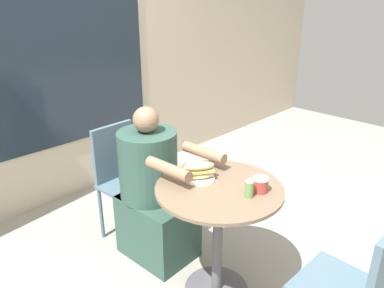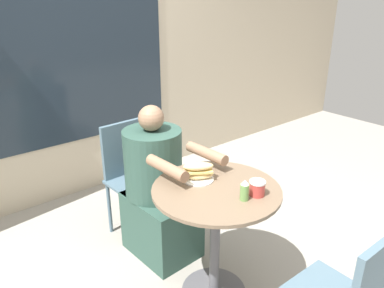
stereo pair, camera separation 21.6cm
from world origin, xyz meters
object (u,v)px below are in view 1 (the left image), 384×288
diner_chair (122,172)px  empty_chair_across (361,284)px  cafe_table (218,217)px  seated_diner (154,196)px  condiment_bottle (249,187)px  drink_cup (260,185)px  sandwich_on_plate (199,172)px

diner_chair → empty_chair_across: bearing=90.1°
cafe_table → seated_diner: bearing=91.3°
diner_chair → condiment_bottle: (0.05, -1.11, 0.28)m
seated_diner → drink_cup: seated_diner is taller
cafe_table → drink_cup: size_ratio=8.45×
diner_chair → drink_cup: diner_chair is taller
sandwich_on_plate → seated_diner: bearing=90.2°
condiment_bottle → sandwich_on_plate: bearing=96.8°
condiment_bottle → drink_cup: bearing=-6.4°
cafe_table → sandwich_on_plate: bearing=94.6°
seated_diner → drink_cup: bearing=97.2°
seated_diner → drink_cup: 0.84m
drink_cup → condiment_bottle: condiment_bottle is taller
condiment_bottle → diner_chair: bearing=92.4°
seated_diner → empty_chair_across: size_ratio=1.25×
seated_diner → sandwich_on_plate: seated_diner is taller
diner_chair → cafe_table: bearing=88.7°
drink_cup → diner_chair: bearing=96.9°
sandwich_on_plate → condiment_bottle: bearing=-83.2°
sandwich_on_plate → condiment_bottle: (0.04, -0.33, 0.01)m
empty_chair_across → diner_chair: bearing=93.8°
empty_chair_across → sandwich_on_plate: (-0.07, 0.95, 0.27)m
diner_chair → seated_diner: 0.36m
diner_chair → sandwich_on_plate: bearing=88.1°
diner_chair → condiment_bottle: diner_chair is taller
diner_chair → sandwich_on_plate: diner_chair is taller
cafe_table → seated_diner: size_ratio=0.68×
diner_chair → empty_chair_across: 1.73m
sandwich_on_plate → cafe_table: bearing=-85.4°
seated_diner → empty_chair_across: 1.38m
empty_chair_across → drink_cup: (0.06, 0.61, 0.26)m
diner_chair → sandwich_on_plate: size_ratio=4.55×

